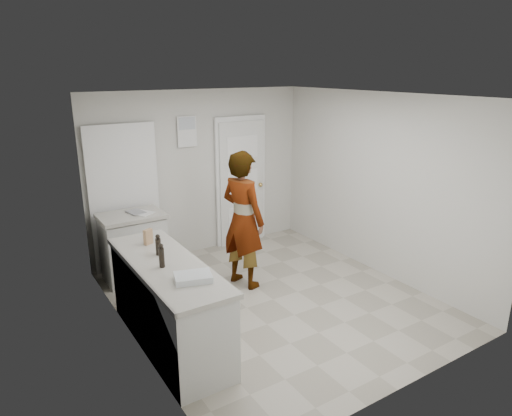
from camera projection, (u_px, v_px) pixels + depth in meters
ground at (273, 299)px, 5.74m from camera, size 4.00×4.00×0.00m
room_shell at (192, 189)px, 6.93m from camera, size 4.00×4.00×4.00m
main_counter at (169, 307)px, 4.71m from camera, size 0.64×1.96×0.93m
side_counter at (134, 249)px, 6.23m from camera, size 0.84×0.61×0.93m
person at (243, 220)px, 5.91m from camera, size 0.61×0.76×1.82m
cake_mix_box at (148, 237)px, 5.03m from camera, size 0.11×0.09×0.17m
spice_jar at (150, 236)px, 5.18m from camera, size 0.05×0.05×0.08m
oil_cruet_a at (158, 245)px, 4.73m from camera, size 0.06×0.06×0.23m
oil_cruet_b at (162, 256)px, 4.44m from camera, size 0.05×0.05×0.25m
baking_dish at (193, 278)px, 4.18m from camera, size 0.39×0.32×0.06m
egg_bowl at (183, 282)px, 4.11m from camera, size 0.12×0.12×0.05m
papers at (142, 213)px, 6.12m from camera, size 0.34×0.36×0.01m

